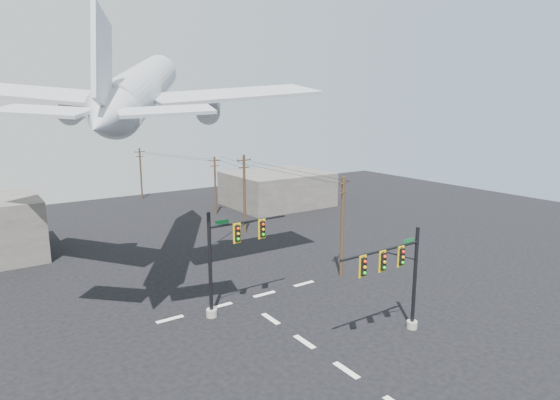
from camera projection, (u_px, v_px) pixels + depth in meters
ground at (346, 370)px, 26.98m from camera, size 120.00×120.00×0.00m
lane_markings at (292, 333)px, 31.30m from camera, size 14.00×21.20×0.01m
signal_mast_near at (399, 277)px, 30.28m from camera, size 7.07×0.79×7.18m
signal_mast_far at (227, 259)px, 33.71m from camera, size 6.76×0.85×7.76m
utility_pole_a at (342, 225)px, 40.85m from camera, size 1.68×0.87×9.00m
utility_pole_b at (244, 193)px, 55.00m from camera, size 1.89×0.31×9.33m
utility_pole_c at (215, 184)px, 64.62m from camera, size 1.63×0.50×8.06m
utility_pole_d at (141, 172)px, 75.51m from camera, size 1.70×0.28×8.19m
power_lines at (221, 162)px, 58.52m from camera, size 6.46×44.91×1.01m
airliner at (142, 88)px, 38.53m from camera, size 26.87×29.33×8.69m
building_right at (277, 189)px, 71.00m from camera, size 14.00×12.00×5.00m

